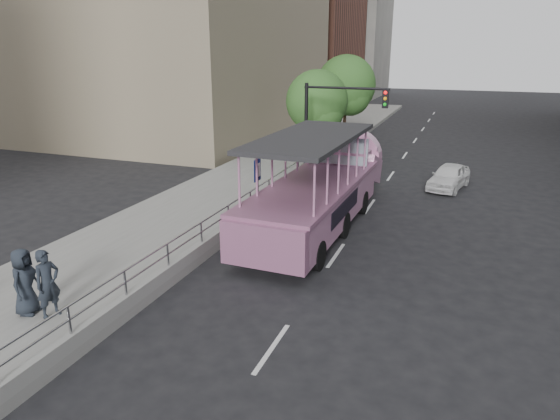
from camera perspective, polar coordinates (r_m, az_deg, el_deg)
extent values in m
plane|color=black|center=(14.29, -1.71, -10.57)|extent=(160.00, 160.00, 0.00)
cube|color=gray|center=(24.95, -5.15, 2.43)|extent=(5.50, 80.00, 0.30)
cube|color=gray|center=(16.97, -8.91, -4.19)|extent=(0.24, 30.00, 0.36)
cylinder|color=#A6A7AB|center=(12.44, -22.96, -11.48)|extent=(0.07, 0.07, 0.70)
cylinder|color=#A6A7AB|center=(13.75, -17.28, -7.93)|extent=(0.07, 0.07, 0.70)
cylinder|color=#A6A7AB|center=(15.21, -12.71, -4.97)|extent=(0.07, 0.07, 0.70)
cylinder|color=#A6A7AB|center=(16.78, -9.00, -2.52)|extent=(0.07, 0.07, 0.70)
cylinder|color=#A6A7AB|center=(18.44, -5.95, -0.49)|extent=(0.07, 0.07, 0.70)
cylinder|color=#A6A7AB|center=(20.15, -3.42, 1.20)|extent=(0.07, 0.07, 0.70)
cylinder|color=#A6A7AB|center=(21.92, -1.28, 2.62)|extent=(0.07, 0.07, 0.70)
cylinder|color=#A6A7AB|center=(23.72, 0.53, 3.83)|extent=(0.07, 0.07, 0.70)
cylinder|color=#A6A7AB|center=(25.55, 2.10, 4.86)|extent=(0.07, 0.07, 0.70)
cylinder|color=#A6A7AB|center=(16.78, -9.00, -2.52)|extent=(0.06, 22.00, 0.06)
cylinder|color=#A6A7AB|center=(16.67, -9.06, -1.45)|extent=(0.06, 22.00, 0.06)
cylinder|color=black|center=(16.96, -3.72, -3.95)|extent=(0.41, 1.01, 1.00)
cylinder|color=black|center=(16.11, 4.15, -5.18)|extent=(0.41, 1.01, 1.00)
cylinder|color=black|center=(19.62, 0.22, -0.81)|extent=(0.41, 1.01, 1.00)
cylinder|color=black|center=(18.89, 7.10, -1.71)|extent=(0.41, 1.01, 1.00)
cylinder|color=black|center=(22.39, 3.20, 1.57)|extent=(0.41, 1.01, 1.00)
cylinder|color=black|center=(21.76, 9.28, 0.87)|extent=(0.41, 1.01, 1.00)
cube|color=#B6739C|center=(19.22, 3.85, 0.74)|extent=(2.99, 9.16, 1.39)
cube|color=#B6739C|center=(24.09, 7.91, 4.87)|extent=(2.77, 2.42, 1.73)
cylinder|color=#B6739C|center=(24.91, 8.49, 6.06)|extent=(2.62, 0.84, 2.61)
cube|color=#8B5174|center=(15.07, -1.87, -4.20)|extent=(2.78, 0.45, 1.39)
cube|color=#8B5174|center=(19.01, 3.90, 2.93)|extent=(3.13, 9.49, 0.13)
cube|color=black|center=(18.19, 3.57, 8.27)|extent=(3.11, 7.39, 0.16)
cube|color=#939DAD|center=(22.01, 6.75, 6.75)|extent=(2.56, 0.28, 1.16)
cube|color=#B6739C|center=(22.55, 7.06, 6.15)|extent=(2.47, 1.17, 0.55)
imported|color=white|center=(26.72, 18.74, 3.65)|extent=(2.25, 3.92, 1.26)
imported|color=#212831|center=(13.93, -25.01, -7.63)|extent=(0.55, 0.73, 1.81)
imported|color=#212831|center=(14.36, -27.17, -7.28)|extent=(0.74, 0.97, 1.77)
cylinder|color=black|center=(19.93, -2.56, 1.69)|extent=(0.08, 0.08, 2.46)
cube|color=navy|center=(19.66, -2.60, 4.59)|extent=(0.03, 0.61, 0.89)
cube|color=white|center=(19.65, -2.52, 4.58)|extent=(0.02, 0.39, 0.54)
cylinder|color=black|center=(25.64, 2.97, 8.51)|extent=(0.18, 0.18, 5.20)
cylinder|color=black|center=(24.81, 7.59, 13.65)|extent=(4.20, 0.12, 0.12)
cube|color=black|center=(24.48, 11.97, 12.31)|extent=(0.28, 0.22, 0.85)
sphere|color=red|center=(24.33, 11.96, 12.99)|extent=(0.16, 0.16, 0.16)
cylinder|color=#372519|center=(29.26, 4.14, 7.58)|extent=(0.22, 0.22, 3.08)
sphere|color=#306227|center=(28.92, 4.25, 12.30)|extent=(3.52, 3.52, 3.52)
sphere|color=#306227|center=(28.58, 4.82, 11.11)|extent=(2.42, 2.42, 2.42)
cylinder|color=#372519|center=(34.90, 7.36, 9.51)|extent=(0.22, 0.22, 3.47)
sphere|color=#306227|center=(34.60, 7.55, 13.98)|extent=(3.97, 3.97, 3.97)
sphere|color=#306227|center=(34.27, 8.05, 12.88)|extent=(2.73, 2.73, 2.73)
cube|color=gray|center=(78.45, 5.76, 20.30)|extent=(16.00, 14.00, 20.00)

